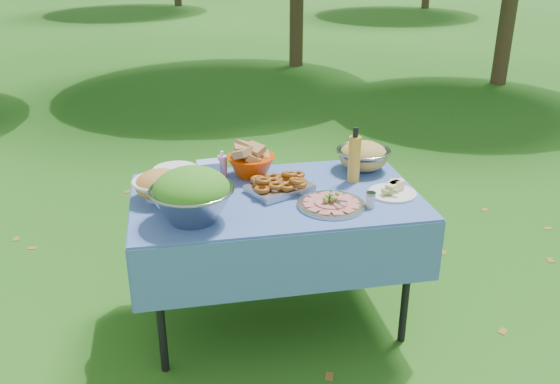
# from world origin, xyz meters

# --- Properties ---
(ground) EXTENTS (80.00, 80.00, 0.00)m
(ground) POSITION_xyz_m (0.00, 0.00, 0.00)
(ground) COLOR #0C390A
(ground) RESTS_ON ground
(picnic_table) EXTENTS (1.46, 0.86, 0.76)m
(picnic_table) POSITION_xyz_m (0.00, 0.00, 0.38)
(picnic_table) COLOR #76A0E3
(picnic_table) RESTS_ON ground
(salad_bowl) EXTENTS (0.45, 0.45, 0.26)m
(salad_bowl) POSITION_xyz_m (-0.43, -0.21, 0.89)
(salad_bowl) COLOR gray
(salad_bowl) RESTS_ON picnic_table
(pasta_bowl_white) EXTENTS (0.29, 0.29, 0.15)m
(pasta_bowl_white) POSITION_xyz_m (-0.58, 0.07, 0.84)
(pasta_bowl_white) COLOR white
(pasta_bowl_white) RESTS_ON picnic_table
(plate_stack) EXTENTS (0.25, 0.25, 0.07)m
(plate_stack) POSITION_xyz_m (-0.50, 0.30, 0.80)
(plate_stack) COLOR white
(plate_stack) RESTS_ON picnic_table
(wipes_box) EXTENTS (0.12, 0.09, 0.11)m
(wipes_box) POSITION_xyz_m (-0.32, 0.27, 0.81)
(wipes_box) COLOR #8FBCED
(wipes_box) RESTS_ON picnic_table
(sanitizer_bottle) EXTENTS (0.07, 0.07, 0.14)m
(sanitizer_bottle) POSITION_xyz_m (-0.24, 0.31, 0.83)
(sanitizer_bottle) COLOR pink
(sanitizer_bottle) RESTS_ON picnic_table
(bread_bowl) EXTENTS (0.30, 0.30, 0.18)m
(bread_bowl) POSITION_xyz_m (-0.08, 0.29, 0.85)
(bread_bowl) COLOR #E03A00
(bread_bowl) RESTS_ON picnic_table
(pasta_bowl_steel) EXTENTS (0.36, 0.36, 0.16)m
(pasta_bowl_steel) POSITION_xyz_m (0.55, 0.27, 0.84)
(pasta_bowl_steel) COLOR gray
(pasta_bowl_steel) RESTS_ON picnic_table
(fried_tray) EXTENTS (0.38, 0.33, 0.07)m
(fried_tray) POSITION_xyz_m (0.03, 0.04, 0.80)
(fried_tray) COLOR #A2A3A7
(fried_tray) RESTS_ON picnic_table
(charcuterie_platter) EXTENTS (0.44, 0.44, 0.08)m
(charcuterie_platter) POSITION_xyz_m (0.24, -0.18, 0.80)
(charcuterie_platter) COLOR #A9ADB0
(charcuterie_platter) RESTS_ON picnic_table
(oil_bottle) EXTENTS (0.08, 0.08, 0.30)m
(oil_bottle) POSITION_xyz_m (0.45, 0.11, 0.91)
(oil_bottle) COLOR gold
(oil_bottle) RESTS_ON picnic_table
(cheese_plate) EXTENTS (0.30, 0.30, 0.07)m
(cheese_plate) POSITION_xyz_m (0.59, -0.10, 0.79)
(cheese_plate) COLOR white
(cheese_plate) RESTS_ON picnic_table
(shaker) EXTENTS (0.06, 0.06, 0.08)m
(shaker) POSITION_xyz_m (0.43, -0.23, 0.80)
(shaker) COLOR silver
(shaker) RESTS_ON picnic_table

